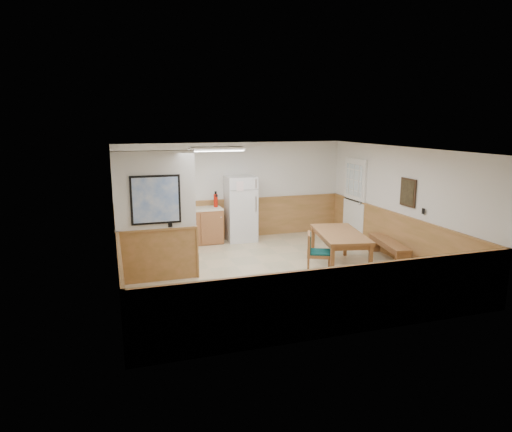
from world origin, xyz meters
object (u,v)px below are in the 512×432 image
object	(u,v)px
refrigerator	(241,209)
dining_bench	(389,246)
dining_table	(340,237)
dining_chair	(315,250)
soap_bottle	(153,207)
fire_extinguisher	(216,200)

from	to	relation	value
refrigerator	dining_bench	bearing A→B (deg)	-44.39
dining_table	dining_chair	world-z (taller)	dining_chair
refrigerator	dining_bench	world-z (taller)	refrigerator
dining_bench	soap_bottle	bearing A→B (deg)	160.79
dining_table	fire_extinguisher	bearing A→B (deg)	136.73
refrigerator	fire_extinguisher	distance (m)	0.68
dining_chair	soap_bottle	size ratio (longest dim) A/B	4.11
dining_table	soap_bottle	world-z (taller)	soap_bottle
refrigerator	dining_chair	xyz separation A→B (m)	(0.67, -3.03, -0.34)
dining_bench	dining_chair	size ratio (longest dim) A/B	1.88
soap_bottle	dining_chair	bearing A→B (deg)	-46.82
refrigerator	fire_extinguisher	world-z (taller)	refrigerator
refrigerator	dining_table	bearing A→B (deg)	-62.32
dining_chair	soap_bottle	distance (m)	4.23
dining_bench	dining_chair	distance (m)	1.98
refrigerator	dining_chair	world-z (taller)	refrigerator
dining_bench	dining_chair	xyz separation A→B (m)	(-1.94, -0.33, 0.15)
refrigerator	dining_table	world-z (taller)	refrigerator
dining_table	dining_chair	bearing A→B (deg)	-148.29
refrigerator	dining_chair	bearing A→B (deg)	-75.96
fire_extinguisher	dining_chair	bearing A→B (deg)	-50.05
fire_extinguisher	soap_bottle	xyz separation A→B (m)	(-1.56, -0.05, -0.07)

